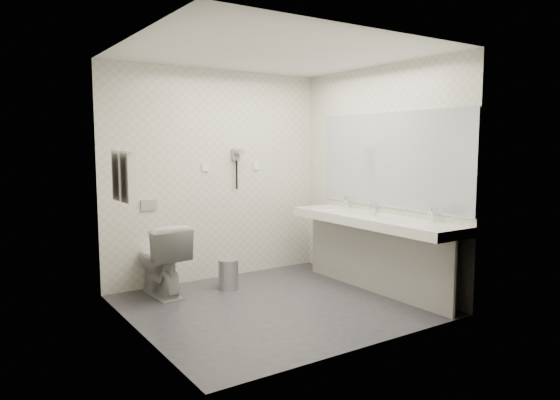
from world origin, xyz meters
TOP-DOWN VIEW (x-y plane):
  - floor at (0.00, 0.00)m, footprint 2.80×2.80m
  - ceiling at (0.00, 0.00)m, footprint 2.80×2.80m
  - wall_back at (0.00, 1.30)m, footprint 2.80×0.00m
  - wall_front at (0.00, -1.30)m, footprint 2.80×0.00m
  - wall_left at (-1.40, 0.00)m, footprint 0.00×2.60m
  - wall_right at (1.40, 0.00)m, footprint 0.00×2.60m
  - vanity_counter at (1.12, -0.20)m, footprint 0.55×2.20m
  - vanity_panel at (1.15, -0.20)m, footprint 0.03×2.15m
  - vanity_post_near at (1.18, -1.24)m, footprint 0.06×0.06m
  - vanity_post_far at (1.18, 0.84)m, footprint 0.06×0.06m
  - mirror at (1.39, -0.20)m, footprint 0.02×2.20m
  - basin_near at (1.12, -0.85)m, footprint 0.40×0.31m
  - basin_far at (1.12, 0.45)m, footprint 0.40×0.31m
  - faucet_near at (1.32, -0.85)m, footprint 0.04×0.04m
  - faucet_far at (1.32, 0.45)m, footprint 0.04×0.04m
  - soap_bottle_a at (1.11, -0.23)m, footprint 0.07×0.07m
  - glass_left at (1.34, 0.02)m, footprint 0.08×0.08m
  - toilet at (-0.84, 0.97)m, footprint 0.46×0.79m
  - flush_plate at (-0.85, 1.29)m, footprint 0.18×0.02m
  - pedal_bin at (-0.13, 0.78)m, footprint 0.30×0.30m
  - bin_lid at (-0.13, 0.78)m, footprint 0.23×0.23m
  - towel_rail at (-1.35, 0.55)m, footprint 0.02×0.62m
  - towel_near at (-1.34, 0.41)m, footprint 0.07×0.24m
  - towel_far at (-1.34, 0.69)m, footprint 0.07×0.24m
  - dryer_cradle at (0.25, 1.27)m, footprint 0.10×0.04m
  - dryer_barrel at (0.25, 1.20)m, footprint 0.08×0.14m
  - dryer_cord at (0.25, 1.26)m, footprint 0.02×0.02m
  - switch_plate_a at (-0.15, 1.29)m, footprint 0.09×0.02m
  - switch_plate_b at (0.55, 1.29)m, footprint 0.09×0.02m

SIDE VIEW (x-z plane):
  - floor at x=0.00m, z-range 0.00..0.00m
  - pedal_bin at x=-0.13m, z-range 0.00..0.32m
  - bin_lid at x=-0.13m, z-range 0.32..0.34m
  - vanity_panel at x=1.15m, z-range 0.00..0.75m
  - vanity_post_near at x=1.18m, z-range 0.00..0.75m
  - vanity_post_far at x=1.18m, z-range 0.00..0.75m
  - toilet at x=-0.84m, z-range 0.00..0.78m
  - vanity_counter at x=1.12m, z-range 0.75..0.85m
  - basin_near at x=1.12m, z-range 0.81..0.86m
  - basin_far at x=1.12m, z-range 0.81..0.86m
  - glass_left at x=1.34m, z-range 0.85..0.96m
  - soap_bottle_a at x=1.11m, z-range 0.85..0.96m
  - faucet_near at x=1.32m, z-range 0.85..1.00m
  - faucet_far at x=1.32m, z-range 0.85..1.00m
  - flush_plate at x=-0.85m, z-range 0.89..1.01m
  - wall_back at x=0.00m, z-range -0.15..2.65m
  - wall_front at x=0.00m, z-range -0.15..2.65m
  - wall_left at x=-1.40m, z-range -0.05..2.55m
  - wall_right at x=1.40m, z-range -0.05..2.55m
  - dryer_cord at x=0.25m, z-range 1.07..1.43m
  - towel_near at x=-1.34m, z-range 1.09..1.57m
  - towel_far at x=-1.34m, z-range 1.09..1.57m
  - switch_plate_a at x=-0.15m, z-range 1.31..1.40m
  - switch_plate_b at x=0.55m, z-range 1.31..1.40m
  - mirror at x=1.39m, z-range 0.92..1.98m
  - dryer_cradle at x=0.25m, z-range 1.43..1.57m
  - dryer_barrel at x=0.25m, z-range 1.49..1.57m
  - towel_rail at x=-1.35m, z-range 1.54..1.56m
  - ceiling at x=0.00m, z-range 2.50..2.50m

